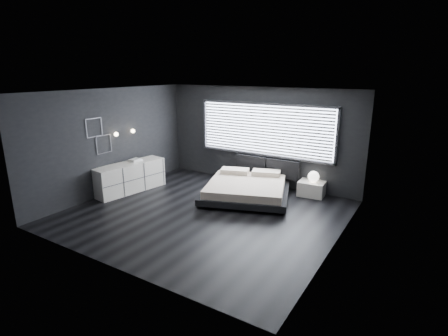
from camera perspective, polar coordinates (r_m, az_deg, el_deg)
The scene contains 12 objects.
room at distance 7.85m, azimuth -3.26°, elevation 2.08°, with size 6.04×6.00×2.80m.
window at distance 10.01m, azimuth 6.58°, elevation 6.20°, with size 4.14×0.09×1.52m.
headboard at distance 10.12m, azimuth 6.99°, elevation 0.26°, with size 1.96×0.16×0.52m.
sconce_near at distance 9.76m, azimuth -17.20°, elevation 5.29°, with size 0.18×0.11×0.11m.
sconce_far at distance 10.15m, azimuth -14.67°, elevation 5.87°, with size 0.18×0.11×0.11m.
wall_art_upper at distance 9.41m, azimuth -20.43°, elevation 6.19°, with size 0.01×0.48×0.48m.
wall_art_lower at distance 9.65m, azimuth -19.01°, elevation 3.69°, with size 0.01×0.48×0.48m.
bed at distance 9.19m, azimuth 3.67°, elevation -3.29°, with size 2.73×2.67×0.56m.
nightstand at distance 9.63m, azimuth 14.13°, elevation -3.25°, with size 0.67×0.56×0.39m, color white.
orb_lamp at distance 9.50m, azimuth 14.41°, elevation -1.37°, with size 0.29×0.29×0.29m, color white.
dresser at distance 9.96m, azimuth -15.07°, elevation -1.45°, with size 0.88×2.07×0.80m.
book_stack at distance 10.02m, azimuth -14.30°, elevation 1.27°, with size 0.27×0.34×0.07m.
Camera 1 is at (4.39, -6.25, 3.25)m, focal length 28.00 mm.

